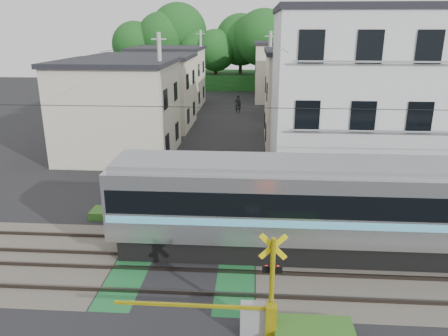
# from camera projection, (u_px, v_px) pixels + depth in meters

# --- Properties ---
(ground) EXTENTS (120.00, 120.00, 0.00)m
(ground) POSITION_uv_depth(u_px,v_px,m) (185.00, 264.00, 16.02)
(ground) COLOR black
(track_bed) EXTENTS (120.00, 120.00, 0.14)m
(track_bed) POSITION_uv_depth(u_px,v_px,m) (185.00, 263.00, 16.00)
(track_bed) COLOR #47423A
(track_bed) RESTS_ON ground
(crossing_signal_near) EXTENTS (4.74, 0.65, 3.09)m
(crossing_signal_near) POSITION_uv_depth(u_px,v_px,m) (256.00, 313.00, 12.16)
(crossing_signal_near) COLOR yellow
(crossing_signal_near) RESTS_ON ground
(crossing_signal_far) EXTENTS (4.74, 0.65, 3.09)m
(crossing_signal_far) POSITION_uv_depth(u_px,v_px,m) (140.00, 206.00, 19.43)
(crossing_signal_far) COLOR yellow
(crossing_signal_far) RESTS_ON ground
(apartment_block) EXTENTS (10.20, 8.36, 9.30)m
(apartment_block) POSITION_uv_depth(u_px,v_px,m) (370.00, 99.00, 23.03)
(apartment_block) COLOR silver
(apartment_block) RESTS_ON ground
(houses_row) EXTENTS (22.07, 31.35, 6.80)m
(houses_row) POSITION_uv_depth(u_px,v_px,m) (231.00, 85.00, 39.60)
(houses_row) COLOR beige
(houses_row) RESTS_ON ground
(tree_hill) EXTENTS (40.00, 12.54, 11.65)m
(tree_hill) POSITION_uv_depth(u_px,v_px,m) (235.00, 48.00, 61.11)
(tree_hill) COLOR #1A4E1A
(tree_hill) RESTS_ON ground
(catenary) EXTENTS (60.00, 5.04, 7.00)m
(catenary) POSITION_uv_depth(u_px,v_px,m) (361.00, 172.00, 14.52)
(catenary) COLOR #2D2D33
(catenary) RESTS_ON ground
(utility_poles) EXTENTS (7.90, 42.00, 8.00)m
(utility_poles) POSITION_uv_depth(u_px,v_px,m) (213.00, 79.00, 36.66)
(utility_poles) COLOR #A5A5A0
(utility_poles) RESTS_ON ground
(pedestrian) EXTENTS (0.73, 0.52, 1.85)m
(pedestrian) POSITION_uv_depth(u_px,v_px,m) (238.00, 104.00, 43.83)
(pedestrian) COLOR black
(pedestrian) RESTS_ON ground
(weed_patches) EXTENTS (10.25, 8.80, 0.40)m
(weed_patches) POSITION_uv_depth(u_px,v_px,m) (233.00, 263.00, 15.76)
(weed_patches) COLOR #2D5E1E
(weed_patches) RESTS_ON ground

